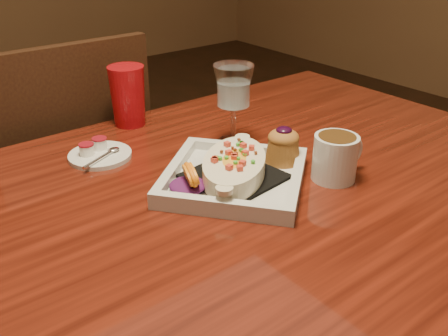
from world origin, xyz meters
TOP-DOWN VIEW (x-y plane):
  - table at (0.00, 0.00)m, footprint 1.50×0.90m
  - chair_far at (-0.00, 0.63)m, footprint 0.42×0.42m
  - plate at (0.11, 0.02)m, footprint 0.34×0.34m
  - coffee_mug at (0.26, -0.08)m, footprint 0.11×0.08m
  - goblet at (0.21, 0.16)m, footprint 0.08×0.08m
  - saucer at (-0.05, 0.28)m, footprint 0.13×0.13m
  - red_tumbler at (0.09, 0.40)m, footprint 0.08×0.08m

SIDE VIEW (x-z plane):
  - chair_far at x=0.00m, z-range 0.04..0.97m
  - table at x=0.00m, z-range 0.28..1.03m
  - saucer at x=-0.05m, z-range 0.72..0.80m
  - plate at x=0.11m, z-range 0.74..0.82m
  - coffee_mug at x=0.26m, z-range 0.75..0.84m
  - red_tumbler at x=0.09m, z-range 0.75..0.89m
  - goblet at x=0.21m, z-range 0.78..0.96m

